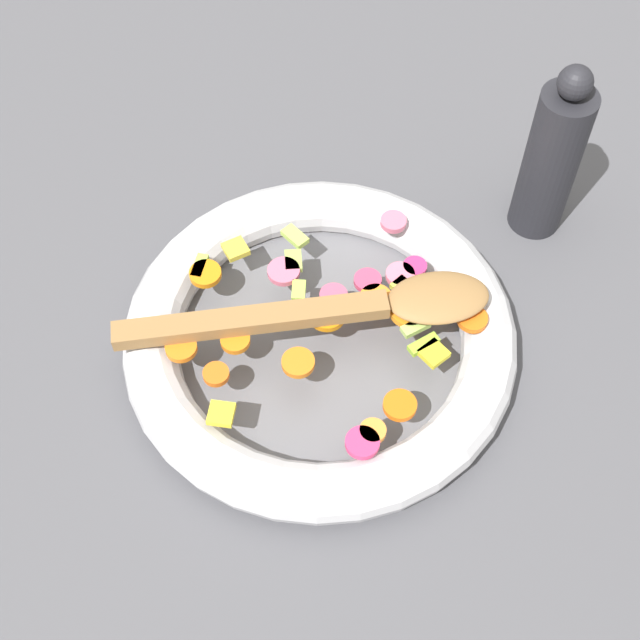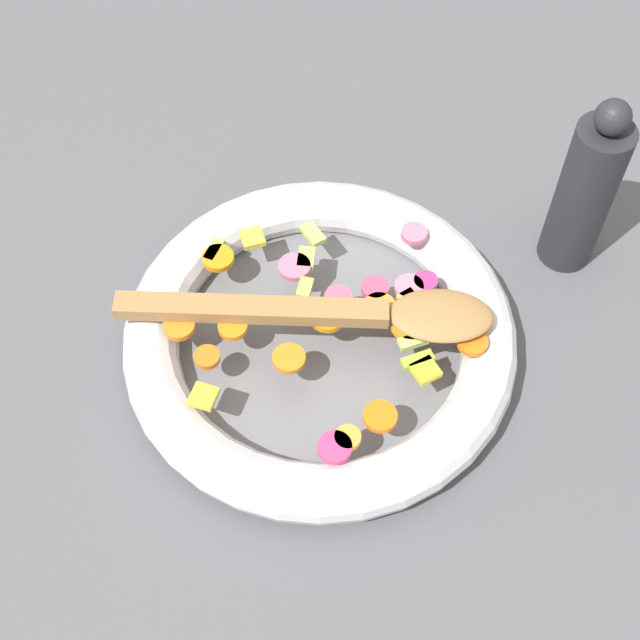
{
  "view_description": "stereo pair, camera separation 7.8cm",
  "coord_description": "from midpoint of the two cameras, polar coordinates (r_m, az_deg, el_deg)",
  "views": [
    {
      "loc": [
        0.36,
        -0.23,
        0.7
      ],
      "look_at": [
        0.0,
        0.0,
        0.05
      ],
      "focal_mm": 50.0,
      "sensor_mm": 36.0,
      "label": 1
    },
    {
      "loc": [
        0.4,
        -0.17,
        0.7
      ],
      "look_at": [
        0.0,
        0.0,
        0.05
      ],
      "focal_mm": 50.0,
      "sensor_mm": 36.0,
      "label": 2
    }
  ],
  "objects": [
    {
      "name": "ground_plane",
      "position": [
        0.82,
        2.71,
        -2.14
      ],
      "size": [
        4.0,
        4.0,
        0.0
      ],
      "primitive_type": "plane",
      "color": "#4C4C51"
    },
    {
      "name": "wooden_spoon",
      "position": [
        0.77,
        4.46,
        0.27
      ],
      "size": [
        0.17,
        0.31,
        0.01
      ],
      "color": "olive",
      "rests_on": "chopped_vegetables"
    },
    {
      "name": "chopped_vegetables",
      "position": [
        0.78,
        3.71,
        -0.15
      ],
      "size": [
        0.26,
        0.27,
        0.01
      ],
      "color": "orange",
      "rests_on": "skillet"
    },
    {
      "name": "pepper_mill",
      "position": [
        0.86,
        19.14,
        7.57
      ],
      "size": [
        0.05,
        0.05,
        0.2
      ],
      "color": "#232328",
      "rests_on": "ground_plane"
    },
    {
      "name": "skillet",
      "position": [
        0.8,
        2.77,
        -1.31
      ],
      "size": [
        0.35,
        0.35,
        0.05
      ],
      "color": "slate",
      "rests_on": "ground_plane"
    }
  ]
}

